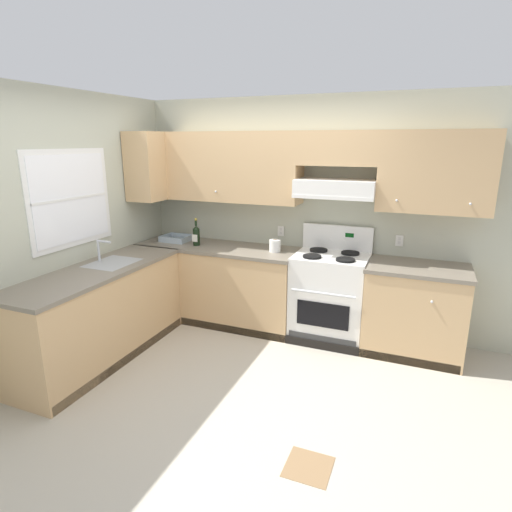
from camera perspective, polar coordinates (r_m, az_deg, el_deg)
ground_plane at (r=3.94m, az=-5.47°, el=-16.61°), size 7.04×7.04×0.00m
floor_accent_tile at (r=3.12m, az=7.12°, el=-26.46°), size 0.30×0.30×0.01m
wall_back at (r=4.66m, az=7.30°, el=7.82°), size 4.68×0.57×2.55m
wall_left at (r=4.55m, az=-22.70°, el=4.84°), size 0.47×4.00×2.55m
counter_back_run at (r=4.72m, az=2.81°, el=-4.86°), size 3.60×0.65×0.91m
counter_left_run at (r=4.39m, az=-20.31°, el=-7.31°), size 0.63×1.91×1.13m
stove at (r=4.57m, az=9.92°, el=-5.39°), size 0.76×0.62×1.20m
wine_bottle at (r=4.90m, az=-8.09°, el=2.85°), size 0.08×0.08×0.32m
bowl at (r=5.18m, az=-10.75°, el=2.27°), size 0.33×0.28×0.07m
paper_towel_roll at (r=4.58m, az=2.58°, el=1.40°), size 0.12×0.12×0.13m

